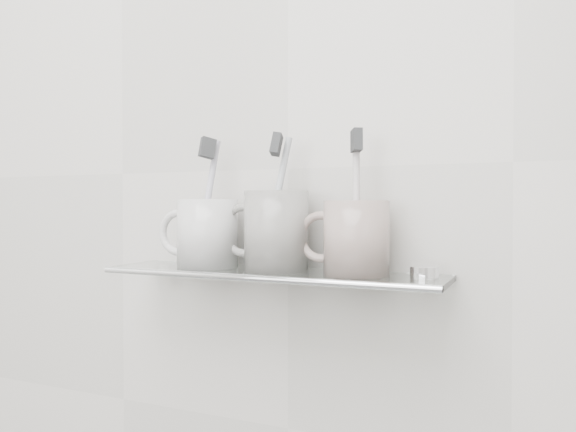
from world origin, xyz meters
The scene contains 18 objects.
wall_back centered at (0.00, 1.10, 1.25)m, with size 2.50×2.50×0.00m, color beige.
shelf_glass centered at (0.00, 1.04, 1.10)m, with size 0.50×0.12×0.01m, color silver.
shelf_rail centered at (0.00, 0.98, 1.10)m, with size 0.01×0.01×0.50m, color silver.
bracket_left centered at (-0.21, 1.09, 1.09)m, with size 0.02×0.02×0.03m, color silver.
bracket_right centered at (0.21, 1.09, 1.09)m, with size 0.02×0.02×0.03m, color silver.
mug_left centered at (-0.11, 1.04, 1.15)m, with size 0.09×0.09×0.10m, color silver.
mug_left_handle centered at (-0.16, 1.04, 1.15)m, with size 0.07×0.07×0.01m, color silver.
toothbrush_left centered at (-0.11, 1.04, 1.20)m, with size 0.01×0.01×0.19m, color #A7A1BA.
bristles_left centered at (-0.11, 1.04, 1.28)m, with size 0.01×0.02×0.03m, color #303133.
mug_center centered at (0.01, 1.04, 1.16)m, with size 0.09×0.09×0.11m, color white.
mug_center_handle centered at (-0.04, 1.04, 1.16)m, with size 0.08×0.08×0.01m, color white.
toothbrush_center centered at (0.01, 1.04, 1.20)m, with size 0.01×0.01×0.19m, color #9BA6AA.
bristles_center centered at (0.01, 1.04, 1.28)m, with size 0.01×0.02×0.03m, color #303133.
mug_right centered at (0.13, 1.04, 1.15)m, with size 0.09×0.09×0.10m, color silver.
mug_right_handle centered at (0.08, 1.04, 1.15)m, with size 0.07×0.07×0.01m, color silver.
toothbrush_right centered at (0.13, 1.04, 1.20)m, with size 0.01×0.01×0.19m, color beige.
bristles_right centered at (0.13, 1.04, 1.28)m, with size 0.01×0.02×0.03m, color #303133.
chrome_cap centered at (0.22, 1.04, 1.11)m, with size 0.04×0.04×0.02m, color silver.
Camera 1 is at (0.35, 0.32, 1.19)m, focal length 35.00 mm.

